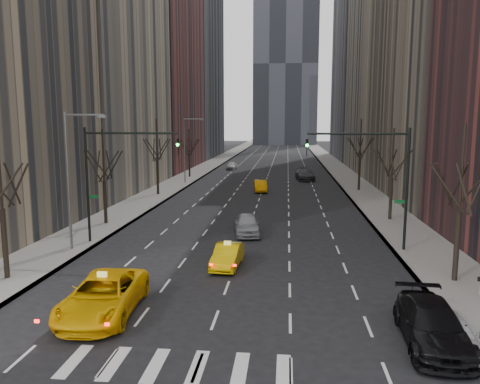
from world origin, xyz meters
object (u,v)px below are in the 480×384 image
(taxi_suv, at_px, (103,296))
(silver_sedan_ahead, at_px, (247,224))
(taxi_sedan, at_px, (227,256))
(parked_suv_black, at_px, (432,325))
(parked_sedan_silver, at_px, (450,332))

(taxi_suv, distance_m, silver_sedan_ahead, 16.41)
(taxi_sedan, bearing_deg, taxi_suv, -118.33)
(taxi_suv, height_order, silver_sedan_ahead, taxi_suv)
(taxi_suv, bearing_deg, taxi_sedan, 54.83)
(parked_suv_black, height_order, parked_sedan_silver, parked_suv_black)
(taxi_suv, relative_size, parked_suv_black, 1.14)
(taxi_sedan, relative_size, parked_suv_black, 0.74)
(parked_suv_black, bearing_deg, silver_sedan_ahead, 119.49)
(silver_sedan_ahead, relative_size, parked_suv_black, 0.84)
(parked_sedan_silver, bearing_deg, parked_suv_black, 145.24)
(taxi_sedan, height_order, parked_suv_black, parked_suv_black)
(taxi_sedan, height_order, silver_sedan_ahead, silver_sedan_ahead)
(taxi_sedan, height_order, parked_sedan_silver, taxi_sedan)
(silver_sedan_ahead, height_order, parked_suv_black, parked_suv_black)
(parked_suv_black, relative_size, parked_sedan_silver, 1.40)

